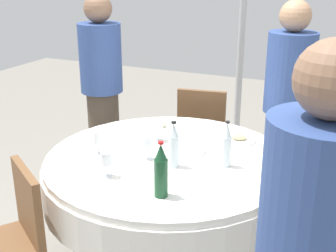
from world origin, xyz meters
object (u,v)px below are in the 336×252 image
at_px(dining_table, 168,178).
at_px(wine_glass_rear, 98,139).
at_px(plate_outer, 158,127).
at_px(chair_east, 12,235).
at_px(plate_west, 190,149).
at_px(wine_glass_east, 148,144).
at_px(wine_glass_front, 158,126).
at_px(plate_right, 239,139).
at_px(bottle_clear_mid, 227,146).
at_px(plate_far, 115,140).
at_px(person_mid, 287,109).
at_px(bottle_dark_green_near, 161,171).
at_px(person_left, 102,91).
at_px(bottle_clear_left, 174,146).
at_px(wine_glass_north, 106,160).
at_px(chair_rear, 203,127).

xyz_separation_m(dining_table, wine_glass_rear, (-0.41, -0.13, 0.24)).
bearing_deg(wine_glass_rear, plate_outer, 74.66).
xyz_separation_m(wine_glass_rear, chair_east, (-0.12, -0.66, -0.32)).
bearing_deg(plate_west, plate_outer, 142.03).
xyz_separation_m(wine_glass_rear, wine_glass_east, (0.32, 0.04, 0.00)).
distance_m(wine_glass_front, plate_right, 0.54).
bearing_deg(bottle_clear_mid, wine_glass_rear, -169.49).
height_order(plate_far, person_mid, person_mid).
bearing_deg(person_mid, plate_outer, -118.07).
height_order(bottle_dark_green_near, plate_far, bottle_dark_green_near).
relative_size(wine_glass_east, person_left, 0.09).
distance_m(bottle_clear_left, plate_outer, 0.64).
bearing_deg(wine_glass_east, dining_table, 43.18).
relative_size(dining_table, chair_east, 1.74).
height_order(bottle_dark_green_near, wine_glass_north, bottle_dark_green_near).
relative_size(wine_glass_north, wine_glass_rear, 1.02).
bearing_deg(bottle_clear_mid, chair_rear, 115.76).
distance_m(dining_table, wine_glass_front, 0.36).
height_order(plate_right, person_left, person_left).
xyz_separation_m(dining_table, person_mid, (0.54, 0.89, 0.25)).
bearing_deg(plate_west, person_mid, 59.33).
bearing_deg(plate_outer, bottle_clear_mid, -32.77).
height_order(bottle_clear_left, wine_glass_east, bottle_clear_left).
bearing_deg(wine_glass_north, chair_east, -129.35).
bearing_deg(bottle_clear_left, plate_outer, 123.46).
bearing_deg(bottle_dark_green_near, plate_far, 137.68).
distance_m(wine_glass_east, plate_west, 0.30).
xyz_separation_m(plate_right, plate_far, (-0.74, -0.34, -0.00)).
xyz_separation_m(bottle_clear_mid, wine_glass_rear, (-0.77, -0.14, -0.03)).
distance_m(wine_glass_front, plate_outer, 0.24).
bearing_deg(person_left, plate_far, -103.92).
xyz_separation_m(person_left, chair_rear, (0.74, 0.39, -0.33)).
xyz_separation_m(bottle_dark_green_near, chair_east, (-0.70, -0.33, -0.36)).
height_order(plate_west, chair_east, chair_east).
bearing_deg(dining_table, plate_right, 52.20).
relative_size(bottle_clear_mid, plate_right, 1.27).
bearing_deg(bottle_clear_left, chair_rear, 102.21).
xyz_separation_m(dining_table, wine_glass_east, (-0.09, -0.09, 0.24)).
height_order(dining_table, wine_glass_rear, wine_glass_rear).
bearing_deg(plate_outer, plate_west, -37.97).
bearing_deg(chair_rear, dining_table, -90.00).
height_order(plate_outer, chair_east, chair_east).
bearing_deg(bottle_clear_mid, dining_table, -177.49).
relative_size(plate_right, chair_rear, 0.25).
height_order(person_mid, chair_rear, person_mid).
height_order(plate_right, chair_rear, chair_rear).
height_order(bottle_clear_left, person_left, person_left).
height_order(wine_glass_east, person_left, person_left).
xyz_separation_m(dining_table, wine_glass_north, (-0.20, -0.38, 0.24)).
xyz_separation_m(bottle_dark_green_near, person_left, (-1.10, 1.20, -0.02)).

